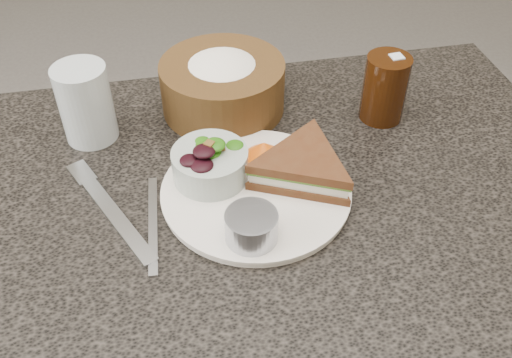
{
  "coord_description": "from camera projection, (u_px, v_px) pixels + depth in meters",
  "views": [
    {
      "loc": [
        -0.12,
        -0.55,
        1.31
      ],
      "look_at": [
        -0.0,
        0.02,
        0.78
      ],
      "focal_mm": 40.0,
      "sensor_mm": 36.0,
      "label": 1
    }
  ],
  "objects": [
    {
      "name": "orange_wedge",
      "position": [
        264.0,
        149.0,
        0.84
      ],
      "size": [
        0.08,
        0.08,
        0.03
      ],
      "primitive_type": "cone",
      "rotation": [
        0.0,
        0.0,
        0.78
      ],
      "color": "#FF6510",
      "rests_on": "dinner_plate"
    },
    {
      "name": "dressing_ramekin",
      "position": [
        251.0,
        227.0,
        0.71
      ],
      "size": [
        0.08,
        0.08,
        0.04
      ],
      "primitive_type": "cylinder",
      "rotation": [
        0.0,
        0.0,
        0.19
      ],
      "color": "#9DA1AC",
      "rests_on": "dinner_plate"
    },
    {
      "name": "water_glass",
      "position": [
        86.0,
        103.0,
        0.86
      ],
      "size": [
        0.09,
        0.09,
        0.12
      ],
      "primitive_type": "cylinder",
      "rotation": [
        0.0,
        0.0,
        -0.17
      ],
      "color": "silver",
      "rests_on": "dining_table"
    },
    {
      "name": "dinner_plate",
      "position": [
        256.0,
        192.0,
        0.8
      ],
      "size": [
        0.26,
        0.26,
        0.01
      ],
      "primitive_type": "cylinder",
      "color": "silver",
      "rests_on": "dining_table"
    },
    {
      "name": "salad_bowl",
      "position": [
        210.0,
        160.0,
        0.79
      ],
      "size": [
        0.13,
        0.13,
        0.06
      ],
      "primitive_type": null,
      "rotation": [
        0.0,
        0.0,
        -0.31
      ],
      "color": "#A0ADA5",
      "rests_on": "dinner_plate"
    },
    {
      "name": "sandwich",
      "position": [
        303.0,
        167.0,
        0.79
      ],
      "size": [
        0.22,
        0.22,
        0.05
      ],
      "primitive_type": null,
      "rotation": [
        0.0,
        0.0,
        -0.44
      ],
      "color": "#472B17",
      "rests_on": "dinner_plate"
    },
    {
      "name": "cola_glass",
      "position": [
        385.0,
        85.0,
        0.9
      ],
      "size": [
        0.09,
        0.09,
        0.12
      ],
      "primitive_type": null,
      "rotation": [
        0.0,
        0.0,
        -0.28
      ],
      "color": "black",
      "rests_on": "dining_table"
    },
    {
      "name": "knife",
      "position": [
        153.0,
        223.0,
        0.76
      ],
      "size": [
        0.02,
        0.18,
        0.0
      ],
      "primitive_type": "cube",
      "rotation": [
        0.0,
        0.0,
        -0.06
      ],
      "color": "#A2A3A6",
      "rests_on": "dining_table"
    },
    {
      "name": "dining_table",
      "position": [
        259.0,
        347.0,
        1.04
      ],
      "size": [
        1.0,
        0.7,
        0.75
      ],
      "primitive_type": "cube",
      "color": "black",
      "rests_on": "floor"
    },
    {
      "name": "bread_basket",
      "position": [
        222.0,
        78.0,
        0.92
      ],
      "size": [
        0.26,
        0.26,
        0.11
      ],
      "primitive_type": null,
      "rotation": [
        0.0,
        0.0,
        0.38
      ],
      "color": "#55361A",
      "rests_on": "dining_table"
    },
    {
      "name": "fork",
      "position": [
        114.0,
        215.0,
        0.77
      ],
      "size": [
        0.11,
        0.2,
        0.01
      ],
      "primitive_type": "cube",
      "rotation": [
        0.0,
        0.0,
        0.44
      ],
      "color": "#AAABAD",
      "rests_on": "dining_table"
    }
  ]
}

